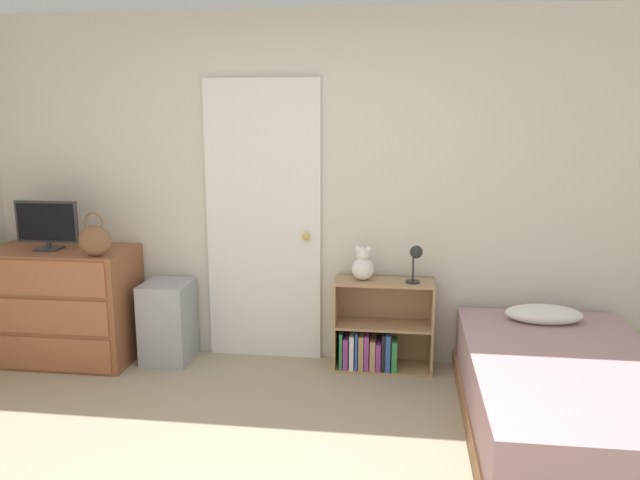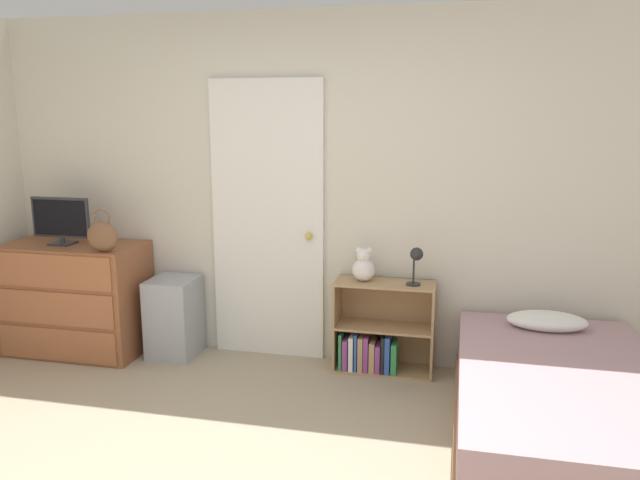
# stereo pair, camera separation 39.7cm
# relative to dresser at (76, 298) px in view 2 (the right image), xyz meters

# --- Properties ---
(wall_back) EXTENTS (10.00, 0.06, 2.55)m
(wall_back) POSITION_rel_dresser_xyz_m (1.78, 0.33, 0.85)
(wall_back) COLOR beige
(wall_back) RESTS_ON ground_plane
(door_closed) EXTENTS (0.85, 0.09, 2.08)m
(door_closed) POSITION_rel_dresser_xyz_m (1.48, 0.28, 0.61)
(door_closed) COLOR white
(door_closed) RESTS_ON ground_plane
(dresser) EXTENTS (1.05, 0.56, 0.85)m
(dresser) POSITION_rel_dresser_xyz_m (0.00, 0.00, 0.00)
(dresser) COLOR brown
(dresser) RESTS_ON ground_plane
(tv) EXTENTS (0.47, 0.16, 0.36)m
(tv) POSITION_rel_dresser_xyz_m (-0.06, -0.03, 0.62)
(tv) COLOR #2D2D33
(tv) RESTS_ON dresser
(handbag) EXTENTS (0.24, 0.10, 0.31)m
(handbag) POSITION_rel_dresser_xyz_m (0.39, -0.19, 0.55)
(handbag) COLOR brown
(handbag) RESTS_ON dresser
(storage_bin) EXTENTS (0.34, 0.38, 0.60)m
(storage_bin) POSITION_rel_dresser_xyz_m (0.78, 0.09, -0.13)
(storage_bin) COLOR #999EA8
(storage_bin) RESTS_ON ground_plane
(bookshelf) EXTENTS (0.71, 0.28, 0.66)m
(bookshelf) POSITION_rel_dresser_xyz_m (2.34, 0.14, -0.18)
(bookshelf) COLOR tan
(bookshelf) RESTS_ON ground_plane
(teddy_bear) EXTENTS (0.16, 0.16, 0.25)m
(teddy_bear) POSITION_rel_dresser_xyz_m (2.23, 0.14, 0.34)
(teddy_bear) COLOR silver
(teddy_bear) RESTS_ON bookshelf
(desk_lamp) EXTENTS (0.11, 0.11, 0.27)m
(desk_lamp) POSITION_rel_dresser_xyz_m (2.60, 0.10, 0.43)
(desk_lamp) COLOR #262628
(desk_lamp) RESTS_ON bookshelf
(bed) EXTENTS (1.14, 1.96, 0.56)m
(bed) POSITION_rel_dresser_xyz_m (3.46, -0.69, -0.20)
(bed) COLOR #996B47
(bed) RESTS_ON ground_plane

